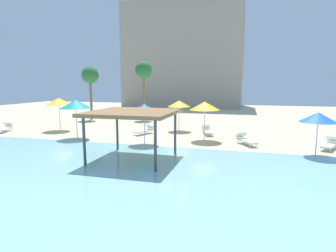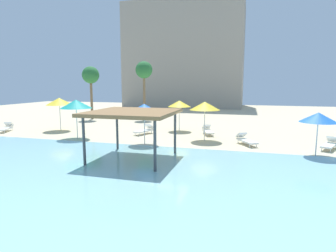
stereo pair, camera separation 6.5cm
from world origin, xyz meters
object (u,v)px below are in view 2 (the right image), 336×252
lounge_chair_1 (330,144)px  palm_tree_1 (144,71)px  beach_umbrella_blue_5 (318,117)px  beach_umbrella_yellow_2 (59,101)px  palm_tree_0 (91,76)px  lounge_chair_0 (246,140)px  lounge_chair_4 (6,128)px  lounge_chair_3 (208,130)px  beach_umbrella_teal_4 (76,104)px  beach_umbrella_yellow_7 (179,104)px  beach_umbrella_yellow_0 (205,106)px  shade_pavilion (133,114)px  beach_umbrella_blue_1 (144,108)px  lounge_chair_2 (145,130)px

lounge_chair_1 → palm_tree_1: size_ratio=0.30×
beach_umbrella_blue_5 → lounge_chair_1: (1.19, 2.00, -1.84)m
beach_umbrella_yellow_2 → palm_tree_0: palm_tree_0 is taller
lounge_chair_0 → lounge_chair_4: same height
lounge_chair_3 → palm_tree_1: (-8.34, 7.98, 5.04)m
beach_umbrella_yellow_2 → lounge_chair_3: 12.88m
beach_umbrella_teal_4 → beach_umbrella_yellow_7: bearing=39.5°
beach_umbrella_yellow_0 → shade_pavilion: bearing=-114.9°
shade_pavilion → lounge_chair_1: size_ratio=2.20×
beach_umbrella_yellow_2 → beach_umbrella_yellow_7: bearing=14.6°
beach_umbrella_yellow_2 → beach_umbrella_blue_1: bearing=-20.3°
shade_pavilion → lounge_chair_2: 7.97m
beach_umbrella_teal_4 → lounge_chair_4: bearing=173.0°
lounge_chair_4 → beach_umbrella_yellow_7: bearing=84.7°
beach_umbrella_blue_5 → beach_umbrella_yellow_2: bearing=169.2°
beach_umbrella_yellow_0 → palm_tree_0: bearing=148.5°
lounge_chair_3 → lounge_chair_0: bearing=24.6°
beach_umbrella_yellow_2 → lounge_chair_4: size_ratio=1.42×
lounge_chair_0 → lounge_chair_3: 4.23m
lounge_chair_2 → palm_tree_1: palm_tree_1 is taller
lounge_chair_4 → palm_tree_1: palm_tree_1 is taller
shade_pavilion → lounge_chair_0: 8.19m
palm_tree_1 → beach_umbrella_teal_4: bearing=-93.8°
beach_umbrella_blue_1 → shade_pavilion: bearing=-78.2°
beach_umbrella_teal_4 → palm_tree_1: bearing=86.2°
lounge_chair_1 → lounge_chair_4: (-24.61, -0.15, 0.00)m
beach_umbrella_yellow_7 → lounge_chair_1: size_ratio=1.32×
beach_umbrella_yellow_0 → lounge_chair_0: (2.87, -0.72, -2.13)m
lounge_chair_4 → beach_umbrella_yellow_2: bearing=91.6°
beach_umbrella_blue_1 → lounge_chair_2: beach_umbrella_blue_1 is taller
lounge_chair_2 → beach_umbrella_blue_1: bearing=41.6°
beach_umbrella_teal_4 → beach_umbrella_blue_5: (15.90, -0.93, -0.36)m
lounge_chair_1 → lounge_chair_4: bearing=-64.0°
beach_umbrella_yellow_2 → beach_umbrella_teal_4: beach_umbrella_teal_4 is taller
beach_umbrella_yellow_0 → beach_umbrella_blue_5: beach_umbrella_yellow_0 is taller
beach_umbrella_teal_4 → beach_umbrella_yellow_7: 8.42m
shade_pavilion → palm_tree_0: palm_tree_0 is taller
lounge_chair_4 → palm_tree_0: bearing=142.2°
shade_pavilion → lounge_chair_0: (5.73, 5.45, -2.11)m
palm_tree_0 → beach_umbrella_yellow_2: bearing=-79.1°
lounge_chair_1 → lounge_chair_2: 13.01m
beach_umbrella_yellow_0 → beach_umbrella_yellow_7: 4.50m
beach_umbrella_yellow_0 → lounge_chair_4: beach_umbrella_yellow_0 is taller
beach_umbrella_blue_5 → lounge_chair_4: bearing=175.5°
lounge_chair_0 → lounge_chair_3: same height
lounge_chair_2 → lounge_chair_3: 5.03m
lounge_chair_2 → palm_tree_1: size_ratio=0.31×
shade_pavilion → lounge_chair_2: (-2.12, 7.39, -2.11)m
beach_umbrella_blue_1 → beach_umbrella_teal_4: 5.58m
beach_umbrella_blue_5 → shade_pavilion: bearing=-160.0°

